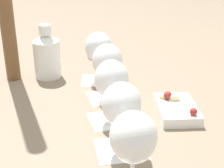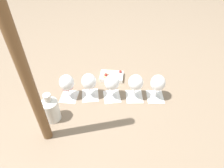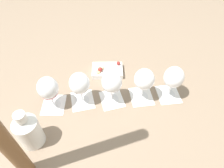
% 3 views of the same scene
% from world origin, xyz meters
% --- Properties ---
extents(ground_plane, '(8.00, 8.00, 0.00)m').
position_xyz_m(ground_plane, '(0.00, 0.00, 0.00)').
color(ground_plane, '#7F6B56').
extents(tasting_card_0, '(0.15, 0.15, 0.00)m').
position_xyz_m(tasting_card_0, '(-0.23, -0.15, 0.00)').
color(tasting_card_0, white).
rests_on(tasting_card_0, ground_plane).
extents(tasting_card_1, '(0.16, 0.16, 0.00)m').
position_xyz_m(tasting_card_1, '(-0.12, -0.07, 0.00)').
color(tasting_card_1, white).
rests_on(tasting_card_1, ground_plane).
extents(tasting_card_2, '(0.16, 0.16, 0.00)m').
position_xyz_m(tasting_card_2, '(-0.00, -0.00, 0.00)').
color(tasting_card_2, white).
rests_on(tasting_card_2, ground_plane).
extents(tasting_card_3, '(0.15, 0.16, 0.00)m').
position_xyz_m(tasting_card_3, '(0.12, 0.08, 0.00)').
color(tasting_card_3, white).
rests_on(tasting_card_3, ground_plane).
extents(tasting_card_4, '(0.15, 0.16, 0.00)m').
position_xyz_m(tasting_card_4, '(0.24, 0.15, 0.00)').
color(tasting_card_4, white).
rests_on(tasting_card_4, ground_plane).
extents(wine_glass_0, '(0.09, 0.09, 0.17)m').
position_xyz_m(wine_glass_0, '(-0.23, -0.15, 0.11)').
color(wine_glass_0, white).
rests_on(wine_glass_0, tasting_card_0).
extents(wine_glass_1, '(0.09, 0.09, 0.17)m').
position_xyz_m(wine_glass_1, '(-0.12, -0.07, 0.11)').
color(wine_glass_1, white).
rests_on(wine_glass_1, tasting_card_1).
extents(wine_glass_2, '(0.09, 0.09, 0.17)m').
position_xyz_m(wine_glass_2, '(-0.00, -0.00, 0.11)').
color(wine_glass_2, white).
rests_on(wine_glass_2, tasting_card_2).
extents(wine_glass_3, '(0.09, 0.09, 0.17)m').
position_xyz_m(wine_glass_3, '(0.12, 0.08, 0.11)').
color(wine_glass_3, white).
rests_on(wine_glass_3, tasting_card_3).
extents(wine_glass_4, '(0.09, 0.09, 0.17)m').
position_xyz_m(wine_glass_4, '(0.24, 0.15, 0.11)').
color(wine_glass_4, white).
rests_on(wine_glass_4, tasting_card_4).
extents(ceramic_vase, '(0.09, 0.09, 0.19)m').
position_xyz_m(ceramic_vase, '(-0.19, -0.34, 0.08)').
color(ceramic_vase, white).
rests_on(ceramic_vase, ground_plane).
extents(snack_dish, '(0.19, 0.17, 0.05)m').
position_xyz_m(snack_dish, '(-0.11, 0.15, 0.02)').
color(snack_dish, white).
rests_on(snack_dish, ground_plane).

